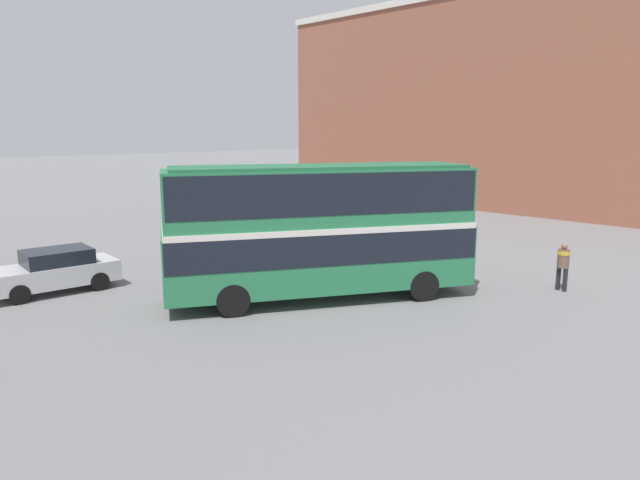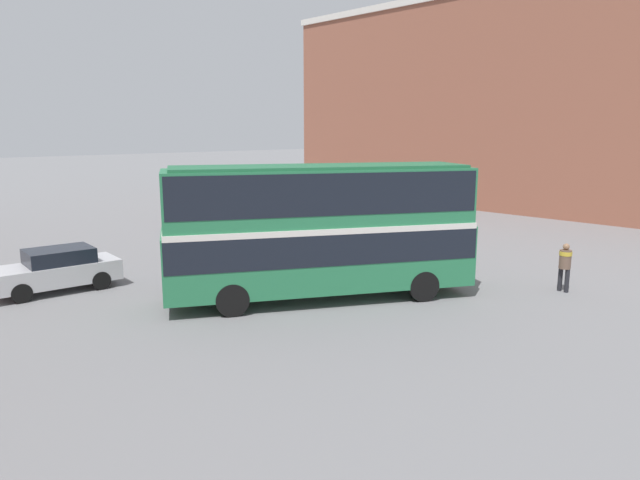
{
  "view_description": "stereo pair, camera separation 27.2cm",
  "coord_description": "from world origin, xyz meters",
  "views": [
    {
      "loc": [
        -14.6,
        -13.64,
        5.71
      ],
      "look_at": [
        -1.33,
        -0.14,
        2.06
      ],
      "focal_mm": 32.0,
      "sensor_mm": 36.0,
      "label": 1
    },
    {
      "loc": [
        -14.4,
        -13.83,
        5.71
      ],
      "look_at": [
        -1.33,
        -0.14,
        2.06
      ],
      "focal_mm": 32.0,
      "sensor_mm": 36.0,
      "label": 2
    }
  ],
  "objects": [
    {
      "name": "ground_plane",
      "position": [
        0.0,
        0.0,
        0.0
      ],
      "size": [
        240.0,
        240.0,
        0.0
      ],
      "primitive_type": "plane",
      "color": "slate"
    },
    {
      "name": "building_row_right",
      "position": [
        26.89,
        7.02,
        7.76
      ],
      "size": [
        10.12,
        39.18,
        15.49
      ],
      "color": "#935642",
      "rests_on": "ground_plane"
    },
    {
      "name": "double_decker_bus",
      "position": [
        -1.33,
        -0.14,
        2.63
      ],
      "size": [
        10.31,
        7.3,
        4.58
      ],
      "rotation": [
        0.0,
        0.0,
        -0.51
      ],
      "color": "#287A4C",
      "rests_on": "ground_plane"
    },
    {
      "name": "pedestrian_foreground",
      "position": [
        5.61,
        -5.55,
        1.08
      ],
      "size": [
        0.5,
        0.5,
        1.76
      ],
      "rotation": [
        0.0,
        0.0,
        2.98
      ],
      "color": "#232328",
      "rests_on": "ground_plane"
    },
    {
      "name": "parked_car_kerb_near",
      "position": [
        4.32,
        9.95,
        0.77
      ],
      "size": [
        4.28,
        2.37,
        1.52
      ],
      "rotation": [
        0.0,
        0.0,
        -0.16
      ],
      "color": "navy",
      "rests_on": "ground_plane"
    },
    {
      "name": "parked_car_kerb_far",
      "position": [
        5.93,
        17.85,
        0.78
      ],
      "size": [
        4.5,
        2.68,
        1.56
      ],
      "rotation": [
        0.0,
        0.0,
        -0.23
      ],
      "color": "maroon",
      "rests_on": "ground_plane"
    },
    {
      "name": "parked_car_side_street",
      "position": [
        -7.51,
        7.13,
        0.78
      ],
      "size": [
        4.38,
        2.13,
        1.54
      ],
      "rotation": [
        0.0,
        0.0,
        3.06
      ],
      "color": "silver",
      "rests_on": "ground_plane"
    }
  ]
}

